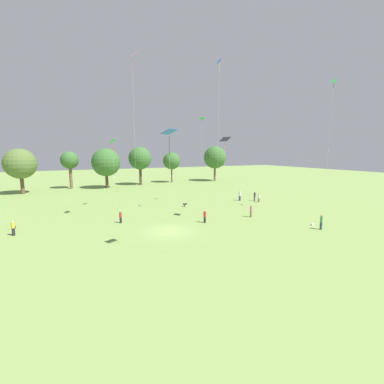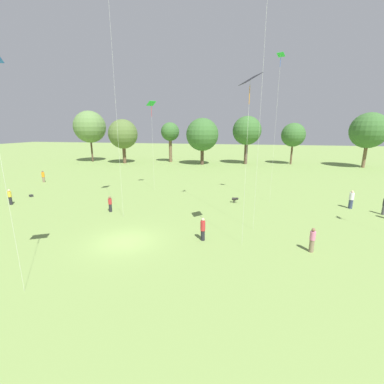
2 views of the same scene
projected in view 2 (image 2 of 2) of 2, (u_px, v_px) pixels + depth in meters
ground_plane at (125, 241)px, 18.84m from camera, size 240.00×240.00×0.00m
tree_0 at (90, 127)px, 61.97m from camera, size 7.57×7.57×12.19m
tree_1 at (123, 134)px, 59.38m from camera, size 6.70×6.70×10.13m
tree_2 at (170, 132)px, 61.68m from camera, size 4.39×4.39×9.47m
tree_3 at (202, 135)px, 57.11m from camera, size 7.19×7.19×10.31m
tree_4 at (247, 131)px, 57.80m from camera, size 6.41×6.41×10.78m
tree_5 at (293, 135)px, 57.53m from camera, size 5.27×5.27×9.27m
tree_6 at (369, 131)px, 52.32m from camera, size 7.18×7.18×11.23m
person_0 at (110, 204)px, 25.36m from camera, size 0.49×0.49×1.59m
person_3 at (203, 229)px, 18.82m from camera, size 0.50×0.50×1.74m
person_4 at (43, 177)px, 39.25m from camera, size 0.51×0.51×1.79m
person_5 at (351, 200)px, 26.37m from camera, size 0.65×0.65×1.90m
person_6 at (312, 240)px, 17.04m from camera, size 0.44×0.44×1.70m
person_7 at (384, 205)px, 24.43m from camera, size 0.45×0.45×1.83m
person_8 at (10, 197)px, 27.71m from camera, size 0.40×0.40×1.71m
kite_0 at (280, 68)px, 25.60m from camera, size 0.89×0.87×15.29m
kite_2 at (250, 84)px, 15.73m from camera, size 1.45×1.52×11.30m
kite_7 at (151, 107)px, 32.12m from camera, size 1.26×1.29×11.36m
dog_0 at (235, 199)px, 28.52m from camera, size 0.72×0.33×0.62m
picnic_bag_0 at (31, 196)px, 31.09m from camera, size 0.45×0.40×0.25m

